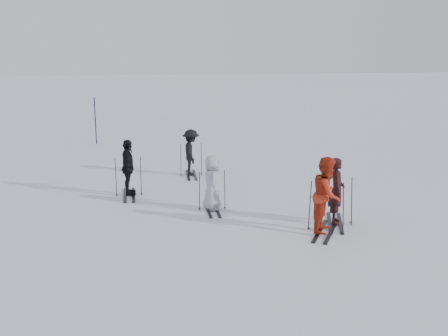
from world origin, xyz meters
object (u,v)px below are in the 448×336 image
(skier_near_dark, at_px, (336,192))
(piste_marker, at_px, (95,121))
(skier_red, at_px, (327,196))
(skier_uphill_left, at_px, (128,168))
(skier_uphill_far, at_px, (191,153))
(skier_grey, at_px, (212,183))

(skier_near_dark, height_order, piste_marker, piste_marker)
(skier_red, bearing_deg, piste_marker, 54.77)
(skier_uphill_left, xyz_separation_m, piste_marker, (-1.68, 8.99, 0.21))
(skier_red, distance_m, skier_uphill_far, 6.99)
(skier_red, bearing_deg, skier_near_dark, -9.02)
(piste_marker, bearing_deg, skier_red, -63.09)
(skier_uphill_far, height_order, piste_marker, piste_marker)
(skier_near_dark, relative_size, skier_uphill_far, 1.07)
(piste_marker, bearing_deg, skier_grey, -69.49)
(skier_near_dark, distance_m, piste_marker, 14.33)
(skier_red, distance_m, piste_marker, 14.65)
(skier_uphill_left, distance_m, skier_uphill_far, 3.14)
(skier_red, bearing_deg, skier_uphill_left, 78.37)
(skier_red, xyz_separation_m, piste_marker, (-6.63, 13.06, 0.12))
(skier_uphill_far, bearing_deg, skier_red, -155.18)
(skier_red, distance_m, skier_grey, 3.43)
(skier_red, xyz_separation_m, skier_grey, (-2.58, 2.25, -0.17))
(skier_uphill_left, bearing_deg, skier_uphill_far, -43.86)
(skier_uphill_far, distance_m, piste_marker, 7.68)
(skier_uphill_left, height_order, skier_uphill_far, skier_uphill_left)
(skier_red, relative_size, skier_uphill_far, 1.17)
(skier_near_dark, distance_m, skier_grey, 3.46)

